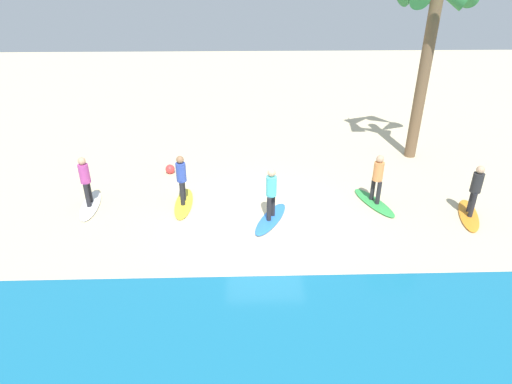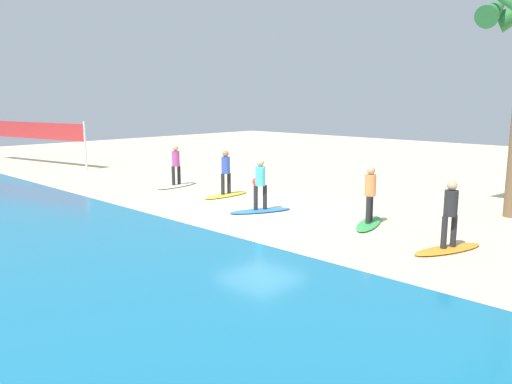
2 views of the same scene
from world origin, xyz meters
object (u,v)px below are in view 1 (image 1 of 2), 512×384
object	(u,v)px
surfer_orange	(476,187)
surfer_white	(85,178)
surfer_green	(378,175)
beach_ball	(170,169)
surfboard_green	(374,202)
palm_tree	(435,8)
surfboard_blue	(271,219)
surfboard_orange	(469,215)
surfer_yellow	(181,176)
surfboard_white	(91,205)
surfboard_yellow	(184,203)
surfer_blue	(271,190)

from	to	relation	value
surfer_orange	surfer_white	bearing A→B (deg)	-4.71
surfer_green	beach_ball	world-z (taller)	surfer_green
surfboard_green	palm_tree	distance (m)	7.36
surfboard_blue	beach_ball	bearing A→B (deg)	-109.40
surfboard_blue	surfboard_orange	bearing A→B (deg)	115.42
surfer_yellow	surfboard_white	xyz separation A→B (m)	(3.04, 0.02, -0.99)
surfboard_orange	surfboard_yellow	world-z (taller)	same
surfer_green	surfer_white	bearing A→B (deg)	-0.60
surfer_blue	surfer_yellow	distance (m)	3.00
surfboard_yellow	palm_tree	xyz separation A→B (m)	(-8.87, -3.89, 5.61)
surfboard_green	surfboard_yellow	xyz separation A→B (m)	(6.29, -0.12, 0.00)
surfer_yellow	surfer_white	bearing A→B (deg)	0.44
surfer_blue	surfer_white	world-z (taller)	same
surfboard_yellow	surfer_yellow	size ratio (longest dim) A/B	1.28
surfboard_green	surfer_blue	size ratio (longest dim) A/B	1.28
surfer_blue	surfer_yellow	size ratio (longest dim) A/B	1.00
surfer_green	surfer_white	size ratio (longest dim) A/B	1.00
surfboard_yellow	surfboard_white	world-z (taller)	same
surfboard_orange	surfer_orange	xyz separation A→B (m)	(-0.00, 0.00, 0.99)
surfboard_yellow	surfer_white	world-z (taller)	surfer_white
surfboard_green	beach_ball	distance (m)	7.54
beach_ball	surfer_blue	bearing A→B (deg)	135.62
surfer_orange	surfer_white	distance (m)	12.12
palm_tree	surfer_green	bearing A→B (deg)	57.26
surfboard_green	surfboard_orange	bearing A→B (deg)	52.31
surfboard_orange	palm_tree	xyz separation A→B (m)	(0.17, -4.91, 5.61)
surfboard_orange	surfer_white	xyz separation A→B (m)	(12.08, -0.99, 0.99)
surfboard_orange	surfer_yellow	distance (m)	9.15
surfer_orange	surfboard_green	xyz separation A→B (m)	(2.75, -0.90, -0.99)
surfboard_orange	surfer_blue	bearing A→B (deg)	-71.11
surfboard_yellow	surfboard_orange	bearing A→B (deg)	83.17
surfboard_blue	palm_tree	world-z (taller)	palm_tree
surfer_blue	surfboard_white	distance (m)	6.02
surfer_blue	surfer_orange	bearing A→B (deg)	-179.57
surfboard_orange	surfboard_green	xyz separation A→B (m)	(2.75, -0.90, 0.00)
surfer_white	palm_tree	bearing A→B (deg)	-161.79
surfer_white	surfer_blue	bearing A→B (deg)	169.90
beach_ball	surfer_green	bearing A→B (deg)	159.94
surfboard_orange	surfer_green	size ratio (longest dim) A/B	1.28
surfboard_orange	surfer_green	xyz separation A→B (m)	(2.75, -0.90, 0.99)
surfboard_yellow	surfer_white	xyz separation A→B (m)	(3.04, 0.02, 0.99)
surfboard_yellow	surfer_yellow	distance (m)	0.99
surfer_yellow	surfboard_green	bearing A→B (deg)	178.90
surfboard_blue	surfer_blue	xyz separation A→B (m)	(0.00, 0.00, 0.99)
surfboard_orange	beach_ball	size ratio (longest dim) A/B	6.01
surfboard_orange	surfer_orange	bearing A→B (deg)	104.88
beach_ball	surfboard_yellow	bearing A→B (deg)	107.93
surfer_orange	beach_ball	distance (m)	10.47
surfer_blue	surfboard_white	world-z (taller)	surfer_blue
surfer_yellow	palm_tree	size ratio (longest dim) A/B	0.23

